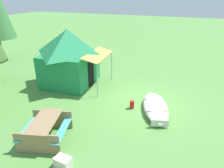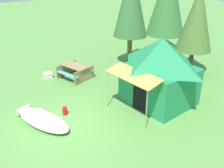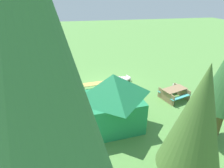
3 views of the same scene
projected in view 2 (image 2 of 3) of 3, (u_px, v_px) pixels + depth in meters
name	position (u px, v px, depth m)	size (l,w,h in m)	color
ground_plane	(67.00, 127.00, 10.24)	(80.00, 80.00, 0.00)	#578E42
beached_rowboat	(43.00, 120.00, 10.35)	(2.97, 1.89, 0.38)	silver
canvas_cabin_tent	(160.00, 71.00, 11.43)	(3.29, 3.76, 3.09)	#21824D
picnic_table	(75.00, 70.00, 14.43)	(2.03, 1.93, 0.78)	#947652
cooler_box	(48.00, 75.00, 14.55)	(0.49, 0.34, 0.34)	beige
fuel_can	(65.00, 111.00, 11.01)	(0.20, 0.20, 0.36)	red
pine_tree_back_left	(197.00, 18.00, 14.18)	(2.07, 2.07, 5.06)	#493A2D
pine_tree_back_right	(131.00, 0.00, 15.07)	(2.11, 2.11, 6.20)	brown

